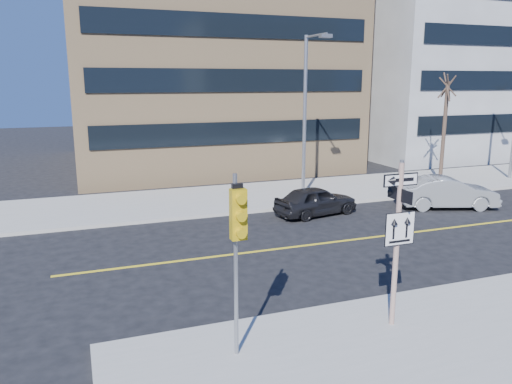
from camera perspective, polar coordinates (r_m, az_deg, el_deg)
name	(u,v)px	position (r m, az deg, el deg)	size (l,w,h in m)	color
ground	(341,290)	(15.05, 9.64, -10.99)	(120.00, 120.00, 0.00)	black
far_sidewalk	(496,176)	(35.09, 25.78, 1.65)	(66.00, 6.00, 0.15)	#A19F96
sign_pole	(398,235)	(12.24, 15.88, -4.71)	(0.92, 0.92, 4.06)	beige
traffic_signal	(238,229)	(10.16, -2.09, -4.27)	(0.32, 0.45, 4.00)	gray
parked_car_a	(316,201)	(22.75, 6.86, -0.98)	(3.93, 1.58, 1.34)	black
parked_car_b	(447,193)	(25.51, 21.01, -0.06)	(4.59, 1.60, 1.51)	gray
streetlight_a	(307,106)	(25.22, 5.85, 9.75)	(0.55, 2.25, 8.00)	gray
street_tree_west	(447,89)	(30.64, 21.04, 10.93)	(1.80, 1.80, 6.35)	#32271E
building_brick	(198,38)	(38.11, -6.68, 17.06)	(18.00, 18.00, 18.00)	tan
building_grey_mid	(450,63)	(47.46, 21.31, 13.60)	(20.00, 16.00, 15.00)	gray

